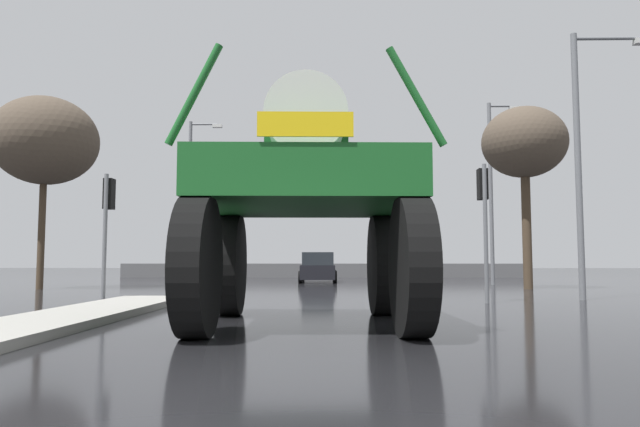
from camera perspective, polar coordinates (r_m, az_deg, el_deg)
name	(u,v)px	position (r m, az deg, el deg)	size (l,w,h in m)	color
ground_plane	(316,289)	(23.11, -0.38, -7.38)	(120.00, 120.00, 0.00)	black
median_island	(59,320)	(11.49, -24.17, -9.45)	(1.76, 11.50, 0.15)	#9E9B93
oversize_sprayer	(306,202)	(10.39, -1.36, 1.17)	(4.15, 5.80, 4.34)	black
sedan_ahead	(318,268)	(29.88, -0.19, -5.37)	(1.91, 4.11, 1.52)	black
traffic_signal_near_left	(108,209)	(16.83, -20.03, 0.42)	(0.24, 0.54, 3.45)	slate
traffic_signal_near_right	(483,202)	(16.22, 15.69, 1.12)	(0.24, 0.54, 3.69)	slate
streetlight_near_right	(585,147)	(18.52, 24.46, 5.90)	(2.34, 0.24, 7.74)	slate
streetlight_far_left	(192,193)	(31.49, -12.43, 2.02)	(1.77, 0.24, 8.50)	slate
streetlight_far_right	(493,184)	(28.26, 16.55, 2.79)	(1.54, 0.24, 8.49)	slate
bare_tree_left	(45,141)	(25.53, -25.31, 6.42)	(4.08, 4.08, 7.56)	#473828
bare_tree_right	(524,144)	(24.62, 19.36, 6.46)	(3.31, 3.31, 7.20)	#473828
roadside_barrier	(323,271)	(38.04, 0.25, -5.60)	(26.43, 0.24, 0.90)	#59595B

